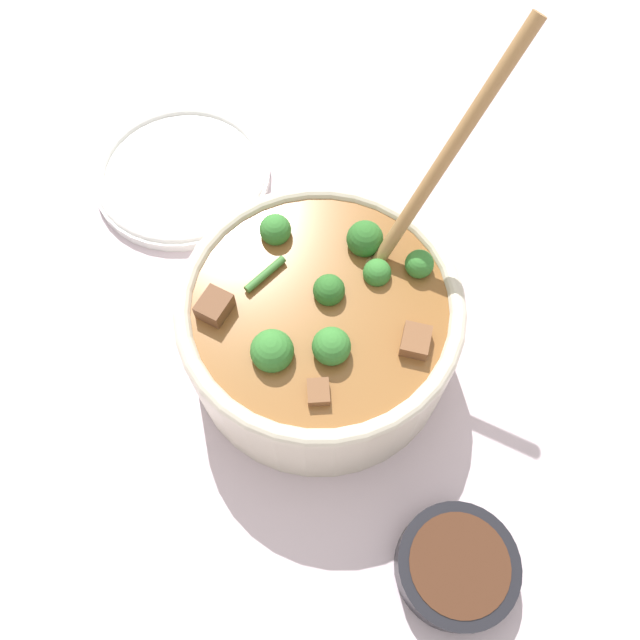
{
  "coord_description": "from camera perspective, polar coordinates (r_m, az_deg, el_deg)",
  "views": [
    {
      "loc": [
        -0.2,
        -0.16,
        0.58
      ],
      "look_at": [
        0.0,
        0.0,
        0.07
      ],
      "focal_mm": 35.0,
      "sensor_mm": 36.0,
      "label": 1
    }
  ],
  "objects": [
    {
      "name": "ground_plane",
      "position": [
        0.63,
        0.0,
        -2.87
      ],
      "size": [
        4.0,
        4.0,
        0.0
      ],
      "primitive_type": "plane",
      "color": "silver"
    },
    {
      "name": "condiment_bowl",
      "position": [
        0.58,
        12.39,
        -21.11
      ],
      "size": [
        0.1,
        0.1,
        0.03
      ],
      "color": "black",
      "rests_on": "ground_plane"
    },
    {
      "name": "stew_bowl",
      "position": [
        0.58,
        0.04,
        -0.29
      ],
      "size": [
        0.32,
        0.26,
        0.3
      ],
      "color": "beige",
      "rests_on": "ground_plane"
    },
    {
      "name": "empty_plate",
      "position": [
        0.76,
        -12.47,
        12.9
      ],
      "size": [
        0.2,
        0.2,
        0.02
      ],
      "color": "white",
      "rests_on": "ground_plane"
    }
  ]
}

